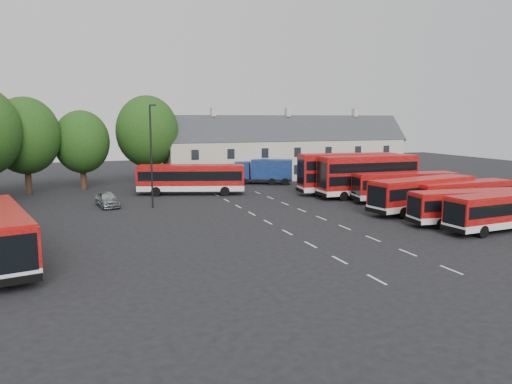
# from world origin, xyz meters

# --- Properties ---
(ground) EXTENTS (140.00, 140.00, 0.00)m
(ground) POSITION_xyz_m (0.00, 0.00, 0.00)
(ground) COLOR black
(ground) RESTS_ON ground
(lane_markings) EXTENTS (5.15, 33.80, 0.01)m
(lane_markings) POSITION_xyz_m (2.50, 2.00, 0.01)
(lane_markings) COLOR beige
(lane_markings) RESTS_ON ground
(treeline) EXTENTS (29.92, 32.59, 12.01)m
(treeline) POSITION_xyz_m (-20.74, 19.36, 6.68)
(treeline) COLOR black
(treeline) RESTS_ON ground
(terrace_houses) EXTENTS (35.70, 7.13, 10.06)m
(terrace_houses) POSITION_xyz_m (14.00, 30.00, 3.86)
(terrace_houses) COLOR beige
(terrace_houses) RESTS_ON ground
(bus_row_a) EXTENTS (10.46, 3.22, 2.91)m
(bus_row_a) POSITION_xyz_m (15.81, -7.22, 1.75)
(bus_row_a) COLOR silver
(bus_row_a) RESTS_ON ground
(bus_row_b) EXTENTS (10.15, 3.35, 2.82)m
(bus_row_b) POSITION_xyz_m (14.95, -4.55, 1.69)
(bus_row_b) COLOR silver
(bus_row_b) RESTS_ON ground
(bus_row_c) EXTENTS (10.34, 2.84, 2.90)m
(bus_row_c) POSITION_xyz_m (18.32, -0.16, 1.74)
(bus_row_c) COLOR silver
(bus_row_c) RESTS_ON ground
(bus_row_d) EXTENTS (11.55, 4.39, 3.19)m
(bus_row_d) POSITION_xyz_m (14.94, 1.17, 1.92)
(bus_row_d) COLOR silver
(bus_row_d) RESTS_ON ground
(bus_row_e) EXTENTS (11.07, 4.03, 3.06)m
(bus_row_e) POSITION_xyz_m (16.96, 6.50, 1.84)
(bus_row_e) COLOR silver
(bus_row_e) RESTS_ON ground
(bus_dd_south) EXTENTS (11.27, 2.75, 4.61)m
(bus_dd_south) POSITION_xyz_m (15.06, 10.50, 2.62)
(bus_dd_south) COLOR silver
(bus_dd_south) RESTS_ON ground
(bus_dd_north) EXTENTS (11.58, 3.84, 4.66)m
(bus_dd_north) POSITION_xyz_m (14.25, 13.35, 2.65)
(bus_dd_north) COLOR silver
(bus_dd_north) RESTS_ON ground
(bus_north) EXTENTS (12.24, 6.31, 3.39)m
(bus_north) POSITION_xyz_m (-2.57, 19.26, 2.04)
(bus_north) COLOR silver
(bus_north) RESTS_ON ground
(box_truck) EXTENTS (7.74, 5.17, 3.26)m
(box_truck) POSITION_xyz_m (8.56, 24.95, 1.83)
(box_truck) COLOR black
(box_truck) RESTS_ON ground
(silver_car) EXTENTS (2.38, 4.61, 1.50)m
(silver_car) POSITION_xyz_m (-12.12, 14.20, 0.75)
(silver_car) COLOR #A5A8AD
(silver_car) RESTS_ON ground
(lamppost) EXTENTS (0.69, 0.36, 9.93)m
(lamppost) POSITION_xyz_m (-8.01, 12.09, 5.30)
(lamppost) COLOR black
(lamppost) RESTS_ON ground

